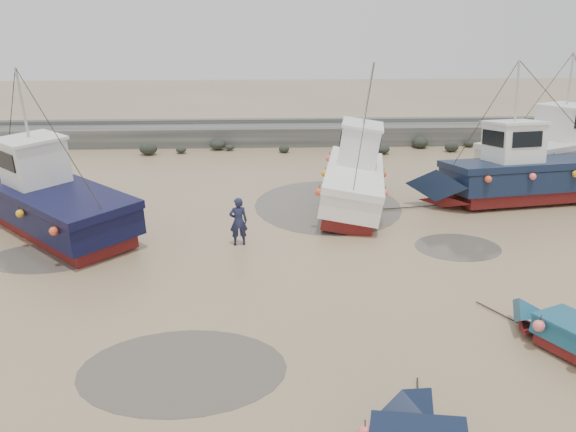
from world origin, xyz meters
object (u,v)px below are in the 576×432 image
cabin_boat_1 (350,175)px  cabin_boat_3 (557,150)px  cabin_boat_0 (47,198)px  cabin_boat_2 (522,174)px  person (239,244)px

cabin_boat_1 → cabin_boat_3: size_ratio=0.99×
cabin_boat_0 → cabin_boat_2: (20.15, 2.64, 0.01)m
cabin_boat_1 → cabin_boat_2: 7.79m
cabin_boat_1 → cabin_boat_2: bearing=11.1°
cabin_boat_1 → cabin_boat_3: same height
person → cabin_boat_2: bearing=-168.4°
cabin_boat_0 → cabin_boat_1: same height
cabin_boat_0 → person: 7.95m
cabin_boat_0 → cabin_boat_3: (24.03, 7.16, 0.02)m
cabin_boat_2 → cabin_boat_0: bearing=88.4°
cabin_boat_0 → person: size_ratio=4.95×
cabin_boat_0 → cabin_boat_2: 20.32m
cabin_boat_0 → cabin_boat_3: same height
cabin_boat_0 → cabin_boat_2: bearing=-37.8°
cabin_boat_0 → cabin_boat_1: bearing=-33.7°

